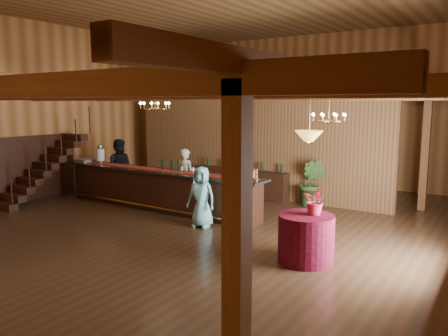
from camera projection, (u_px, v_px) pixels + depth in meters
The scene contains 26 objects.
floor at pixel (200, 222), 11.11m from camera, with size 14.00×14.00×0.00m, color #42291A.
wall_back at pixel (309, 110), 16.49m from camera, with size 12.00×0.10×5.50m, color #B5733D.
wall_left at pixel (48, 111), 13.97m from camera, with size 0.10×14.00×5.50m, color #B5733D.
beam_grid at pixel (210, 93), 11.05m from camera, with size 11.90×13.90×0.39m.
support_posts at pixel (187, 162), 10.46m from camera, with size 9.20×10.20×3.20m.
partition_wall at pixel (251, 148), 14.04m from camera, with size 9.00×0.18×3.10m, color brown.
staircase at pixel (41, 169), 13.31m from camera, with size 1.00×2.80×2.00m.
backroom_boxes at pixel (284, 172), 15.73m from camera, with size 4.10×0.60×1.10m.
tasting_bar at pixel (158, 189), 12.42m from camera, with size 6.77×0.92×1.14m.
beverage_dispenser at pixel (100, 154), 13.69m from camera, with size 0.26×0.26×0.60m.
glass_rack_tray at pixel (86, 161), 13.96m from camera, with size 0.50×0.50×0.10m, color gray.
raffle_drum at pixel (251, 174), 10.57m from camera, with size 0.34×0.24×0.30m.
bar_bottle_0 at pixel (162, 164), 12.38m from camera, with size 0.07×0.07×0.30m, color black.
bar_bottle_1 at pixel (172, 165), 12.19m from camera, with size 0.07×0.07×0.30m, color black.
bar_bottle_2 at pixel (179, 166), 12.06m from camera, with size 0.07×0.07×0.30m, color black.
backbar_shelf at pixel (243, 183), 14.08m from camera, with size 3.15×0.49×0.88m, color black.
round_table at pixel (306, 238), 8.27m from camera, with size 1.06×1.06×0.92m, color maroon.
chandelier_left at pixel (155, 105), 11.26m from camera, with size 0.80×0.80×0.41m.
chandelier_right at pixel (329, 117), 10.08m from camera, with size 0.80×0.80×0.67m.
pendant_lamp at pixel (309, 136), 7.98m from camera, with size 0.52×0.52×0.90m.
bartender at pixel (186, 177), 12.91m from camera, with size 0.61×0.40×1.67m, color beige.
staff_second at pixel (119, 168), 14.12m from camera, with size 0.90×0.70×1.86m, color black.
guest at pixel (201, 197), 10.59m from camera, with size 0.73×0.47×1.49m, color #7ED5E1.
floor_plant at pixel (311, 183), 12.75m from camera, with size 0.76×0.61×1.39m, color #2B4E1F.
table_flowers at pixel (316, 201), 8.18m from camera, with size 0.48×0.42×0.54m, color #D22746.
table_vase at pixel (312, 207), 8.20m from camera, with size 0.16×0.16×0.31m, color #BF8F44.
Camera 1 is at (6.45, -8.67, 3.00)m, focal length 35.00 mm.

